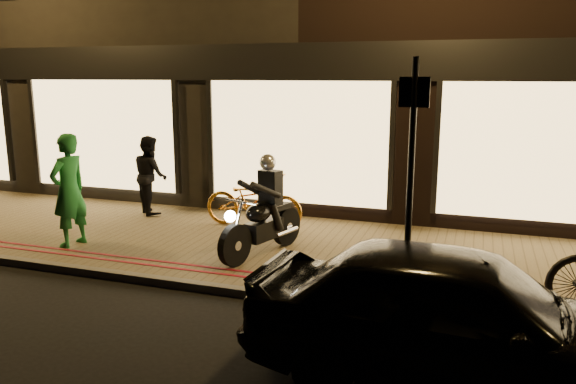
# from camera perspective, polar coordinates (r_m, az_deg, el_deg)

# --- Properties ---
(ground) EXTENTS (90.00, 90.00, 0.00)m
(ground) POSITION_cam_1_polar(r_m,az_deg,el_deg) (7.83, -8.25, -10.16)
(ground) COLOR black
(ground) RESTS_ON ground
(sidewalk) EXTENTS (50.00, 4.00, 0.12)m
(sidewalk) POSITION_cam_1_polar(r_m,az_deg,el_deg) (9.52, -2.76, -5.61)
(sidewalk) COLOR brown
(sidewalk) RESTS_ON ground
(kerb_stone) EXTENTS (50.00, 0.14, 0.12)m
(kerb_stone) POSITION_cam_1_polar(r_m,az_deg,el_deg) (7.85, -8.09, -9.62)
(kerb_stone) COLOR #59544C
(kerb_stone) RESTS_ON ground
(red_kerb_lines) EXTENTS (50.00, 0.26, 0.01)m
(red_kerb_lines) POSITION_cam_1_polar(r_m,az_deg,el_deg) (8.25, -6.52, -8.04)
(red_kerb_lines) COLOR maroon
(red_kerb_lines) RESTS_ON sidewalk
(building_row) EXTENTS (48.00, 10.11, 8.50)m
(building_row) POSITION_cam_1_polar(r_m,az_deg,el_deg) (15.84, 6.87, 16.61)
(building_row) COLOR black
(building_row) RESTS_ON ground
(motorcycle) EXTENTS (0.81, 1.89, 1.59)m
(motorcycle) POSITION_cam_1_polar(r_m,az_deg,el_deg) (8.81, -2.49, -2.50)
(motorcycle) COLOR black
(motorcycle) RESTS_ON sidewalk
(sign_post) EXTENTS (0.35, 0.08, 3.00)m
(sign_post) POSITION_cam_1_polar(r_m,az_deg,el_deg) (6.82, 12.36, 2.10)
(sign_post) COLOR black
(sign_post) RESTS_ON sidewalk
(bicycle_gold) EXTENTS (1.91, 0.69, 1.00)m
(bicycle_gold) POSITION_cam_1_polar(r_m,az_deg,el_deg) (10.44, -3.51, -0.89)
(bicycle_gold) COLOR orange
(bicycle_gold) RESTS_ON sidewalk
(person_green) EXTENTS (0.54, 0.74, 1.87)m
(person_green) POSITION_cam_1_polar(r_m,az_deg,el_deg) (9.87, -21.38, 0.16)
(person_green) COLOR #207B35
(person_green) RESTS_ON sidewalk
(person_dark) EXTENTS (0.98, 0.97, 1.59)m
(person_dark) POSITION_cam_1_polar(r_m,az_deg,el_deg) (11.75, -13.80, 1.71)
(person_dark) COLOR black
(person_dark) RESTS_ON sidewalk
(parked_car) EXTENTS (4.14, 1.85, 1.38)m
(parked_car) POSITION_cam_1_polar(r_m,az_deg,el_deg) (5.62, 16.90, -12.07)
(parked_car) COLOR black
(parked_car) RESTS_ON ground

